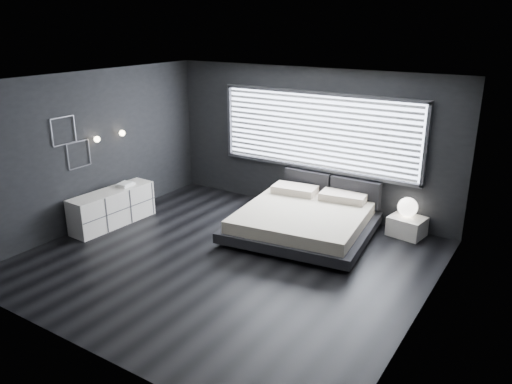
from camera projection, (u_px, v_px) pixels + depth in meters
The scene contains 12 objects.
room at pixel (226, 176), 7.50m from camera, with size 6.04×6.00×2.80m.
window at pixel (317, 132), 9.48m from camera, with size 4.14×0.09×1.52m.
headboard at pixel (331, 188), 9.59m from camera, with size 1.96×0.16×0.52m.
sconce_near at pixel (97, 139), 8.95m from camera, with size 0.18×0.11×0.11m.
sconce_far at pixel (122, 133), 9.42m from camera, with size 0.18×0.11×0.11m.
wall_art_upper at pixel (64, 131), 8.43m from camera, with size 0.01×0.48×0.48m.
wall_art_lower at pixel (79, 155), 8.79m from camera, with size 0.01×0.48×0.48m.
bed at pixel (303, 220), 8.81m from camera, with size 2.60×2.51×0.61m.
nightstand at pixel (407, 226), 8.82m from camera, with size 0.59×0.49×0.34m, color white.
orb_lamp at pixel (408, 207), 8.75m from camera, with size 0.35×0.35×0.35m, color white.
dresser at pixel (113, 208), 9.24m from camera, with size 0.55×1.69×0.67m.
book_stack at pixel (125, 184), 9.38m from camera, with size 0.28×0.35×0.07m.
Camera 1 is at (4.25, -5.79, 3.63)m, focal length 35.00 mm.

